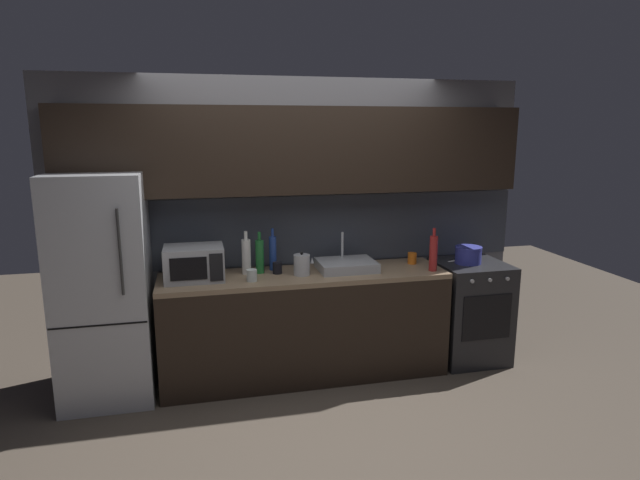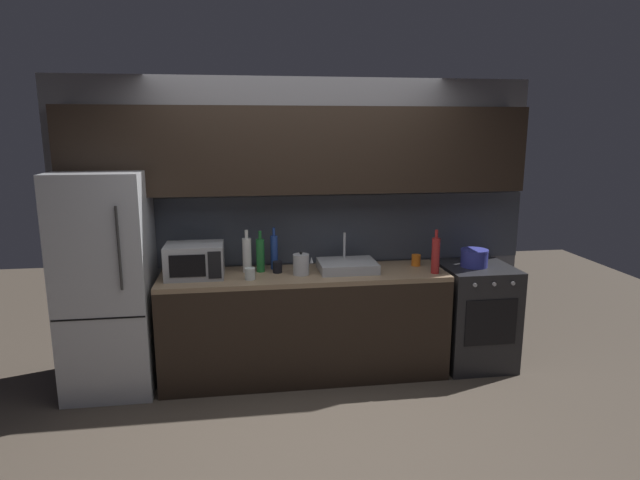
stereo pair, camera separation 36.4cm
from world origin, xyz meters
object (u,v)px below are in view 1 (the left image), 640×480
(microwave, at_px, (194,263))
(wine_bottle_red, at_px, (433,253))
(mug_clear, at_px, (252,275))
(wine_bottle_blue, at_px, (273,253))
(mug_orange, at_px, (412,258))
(cooking_pot, at_px, (468,255))
(kettle, at_px, (302,265))
(mug_dark, at_px, (277,268))
(refrigerator, at_px, (104,288))
(wine_bottle_white, at_px, (246,256))
(wine_bottle_green, at_px, (260,256))
(oven_range, at_px, (469,311))

(microwave, height_order, wine_bottle_red, wine_bottle_red)
(microwave, distance_m, mug_clear, 0.47)
(wine_bottle_blue, xyz_separation_m, mug_orange, (1.23, -0.07, -0.10))
(cooking_pot, bearing_deg, microwave, 179.56)
(kettle, bearing_deg, mug_orange, 7.74)
(mug_clear, relative_size, mug_dark, 0.99)
(wine_bottle_red, distance_m, cooking_pot, 0.45)
(refrigerator, height_order, mug_dark, refrigerator)
(wine_bottle_white, relative_size, wine_bottle_red, 0.98)
(mug_orange, bearing_deg, kettle, -172.26)
(wine_bottle_blue, relative_size, mug_clear, 3.80)
(mug_clear, bearing_deg, wine_bottle_green, 67.81)
(refrigerator, bearing_deg, wine_bottle_green, 4.73)
(wine_bottle_green, bearing_deg, mug_dark, -21.19)
(wine_bottle_blue, distance_m, cooking_pot, 1.73)
(wine_bottle_blue, height_order, cooking_pot, wine_bottle_blue)
(oven_range, height_order, wine_bottle_red, wine_bottle_red)
(mug_dark, bearing_deg, kettle, -24.49)
(oven_range, relative_size, wine_bottle_red, 2.46)
(refrigerator, bearing_deg, wine_bottle_blue, 7.46)
(wine_bottle_white, xyz_separation_m, mug_orange, (1.46, 0.00, -0.10))
(refrigerator, distance_m, kettle, 1.54)
(microwave, relative_size, wine_bottle_red, 1.26)
(kettle, bearing_deg, wine_bottle_red, -6.33)
(refrigerator, height_order, wine_bottle_red, refrigerator)
(oven_range, height_order, wine_bottle_white, wine_bottle_white)
(oven_range, relative_size, wine_bottle_white, 2.51)
(mug_clear, height_order, mug_orange, mug_orange)
(mug_orange, relative_size, cooking_pot, 0.42)
(wine_bottle_blue, relative_size, mug_orange, 3.64)
(wine_bottle_blue, relative_size, cooking_pot, 1.53)
(wine_bottle_red, relative_size, mug_dark, 3.84)
(wine_bottle_white, height_order, cooking_pot, wine_bottle_white)
(kettle, bearing_deg, cooking_pot, 1.50)
(wine_bottle_blue, bearing_deg, refrigerator, -172.54)
(wine_bottle_green, xyz_separation_m, cooking_pot, (1.84, -0.10, -0.07))
(refrigerator, distance_m, cooking_pot, 3.05)
(oven_range, distance_m, wine_bottle_blue, 1.87)
(kettle, distance_m, mug_orange, 1.03)
(wine_bottle_blue, bearing_deg, mug_orange, -3.45)
(kettle, relative_size, mug_orange, 1.98)
(wine_bottle_blue, distance_m, mug_dark, 0.16)
(mug_clear, bearing_deg, wine_bottle_red, -1.27)
(mug_orange, bearing_deg, oven_range, -10.77)
(wine_bottle_green, height_order, mug_clear, wine_bottle_green)
(wine_bottle_red, bearing_deg, kettle, 173.67)
(kettle, relative_size, wine_bottle_blue, 0.54)
(kettle, distance_m, mug_clear, 0.43)
(wine_bottle_green, relative_size, mug_clear, 3.69)
(wine_bottle_green, height_order, wine_bottle_red, wine_bottle_red)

